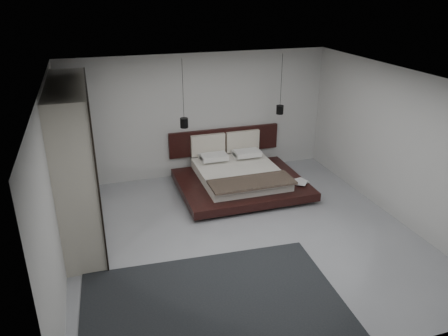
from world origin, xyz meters
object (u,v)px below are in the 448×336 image
object	(u,v)px
lattice_screen	(63,140)
wardrobe	(76,162)
pendant_right	(280,109)
pendant_left	(184,123)
bed	(239,176)
rug	(215,310)

from	to	relation	value
lattice_screen	wardrobe	size ratio (longest dim) A/B	0.94
pendant_right	pendant_left	bearing A→B (deg)	180.00
bed	pendant_right	bearing A→B (deg)	20.41
bed	pendant_left	distance (m)	1.67
lattice_screen	wardrobe	xyz separation A→B (m)	(0.25, -1.42, 0.05)
pendant_right	wardrobe	size ratio (longest dim) A/B	0.48
bed	pendant_right	xyz separation A→B (m)	(1.09, 0.41, 1.31)
lattice_screen	bed	world-z (taller)	lattice_screen
pendant_left	pendant_right	xyz separation A→B (m)	(2.18, 0.00, 0.11)
lattice_screen	bed	size ratio (longest dim) A/B	0.98
bed	wardrobe	world-z (taller)	wardrobe
pendant_left	rug	size ratio (longest dim) A/B	0.40
pendant_right	wardrobe	xyz separation A→B (m)	(-4.36, -1.29, -0.23)
rug	wardrobe	bearing A→B (deg)	121.29
bed	pendant_left	size ratio (longest dim) A/B	1.86
bed	pendant_right	size ratio (longest dim) A/B	2.01
bed	pendant_right	distance (m)	1.75
wardrobe	pendant_right	bearing A→B (deg)	16.42
pendant_left	wardrobe	world-z (taller)	pendant_left
pendant_right	rug	world-z (taller)	pendant_right
pendant_left	wardrobe	xyz separation A→B (m)	(-2.18, -1.29, -0.13)
bed	rug	bearing A→B (deg)	-114.06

